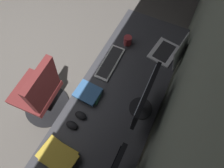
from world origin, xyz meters
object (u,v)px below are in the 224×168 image
at_px(mouse_main, 81,115).
at_px(book_stack_far, 88,93).
at_px(coffee_mug, 127,41).
at_px(laptop_leftmost, 170,52).
at_px(keyboard_main, 110,62).
at_px(drawer_pedestal, 124,102).
at_px(monitor_primary, 145,98).
at_px(mouse_spare, 72,125).
at_px(office_chair, 41,94).
at_px(book_stack_near, 59,157).

height_order(mouse_main, book_stack_far, book_stack_far).
height_order(book_stack_far, coffee_mug, coffee_mug).
xyz_separation_m(laptop_leftmost, keyboard_main, (0.35, -0.49, -0.04)).
bearing_deg(drawer_pedestal, laptop_leftmost, 155.00).
distance_m(keyboard_main, mouse_main, 0.60).
bearing_deg(book_stack_far, monitor_primary, 99.97).
bearing_deg(monitor_primary, mouse_spare, -48.67).
distance_m(keyboard_main, office_chair, 0.82).
relative_size(coffee_mug, office_chair, 0.13).
distance_m(drawer_pedestal, coffee_mug, 0.66).
bearing_deg(mouse_spare, book_stack_far, -176.02).
distance_m(keyboard_main, book_stack_near, 0.95).
bearing_deg(drawer_pedestal, book_stack_far, -50.58).
distance_m(monitor_primary, laptop_leftmost, 0.68).
distance_m(laptop_leftmost, book_stack_far, 0.90).
bearing_deg(book_stack_near, mouse_spare, -169.25).
xyz_separation_m(drawer_pedestal, mouse_main, (0.43, -0.23, 0.40)).
xyz_separation_m(book_stack_far, coffee_mug, (-0.69, 0.07, 0.02)).
height_order(laptop_leftmost, coffee_mug, laptop_leftmost).
bearing_deg(drawer_pedestal, monitor_primary, 54.69).
xyz_separation_m(mouse_main, office_chair, (-0.07, -0.59, -0.29)).
distance_m(mouse_spare, coffee_mug, 1.00).
bearing_deg(mouse_spare, monitor_primary, 131.33).
bearing_deg(drawer_pedestal, mouse_main, -27.80).
relative_size(drawer_pedestal, laptop_leftmost, 1.98).
bearing_deg(book_stack_near, drawer_pedestal, 165.46).
relative_size(laptop_leftmost, mouse_spare, 3.37).
relative_size(book_stack_near, book_stack_far, 1.30).
relative_size(monitor_primary, laptop_leftmost, 1.32).
xyz_separation_m(mouse_main, coffee_mug, (-0.90, 0.03, 0.03)).
height_order(mouse_main, coffee_mug, coffee_mug).
xyz_separation_m(laptop_leftmost, mouse_main, (0.95, -0.47, -0.04)).
bearing_deg(office_chair, keyboard_main, 133.07).
height_order(mouse_main, mouse_spare, same).
xyz_separation_m(drawer_pedestal, laptop_leftmost, (-0.52, 0.24, 0.44)).
height_order(keyboard_main, coffee_mug, coffee_mug).
height_order(mouse_spare, office_chair, office_chair).
distance_m(drawer_pedestal, book_stack_near, 0.91).
relative_size(mouse_main, mouse_spare, 1.00).
height_order(laptop_leftmost, book_stack_far, laptop_leftmost).
bearing_deg(laptop_leftmost, keyboard_main, -54.38).
relative_size(laptop_leftmost, coffee_mug, 2.86).
xyz_separation_m(laptop_leftmost, book_stack_near, (1.30, -0.44, -0.02)).
distance_m(monitor_primary, coffee_mug, 0.75).
distance_m(mouse_main, coffee_mug, 0.90).
xyz_separation_m(keyboard_main, coffee_mug, (-0.30, 0.05, 0.03)).
height_order(keyboard_main, mouse_spare, mouse_spare).
xyz_separation_m(monitor_primary, keyboard_main, (-0.31, -0.45, -0.22)).
distance_m(book_stack_near, office_chair, 0.80).
distance_m(monitor_primary, office_chair, 1.15).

